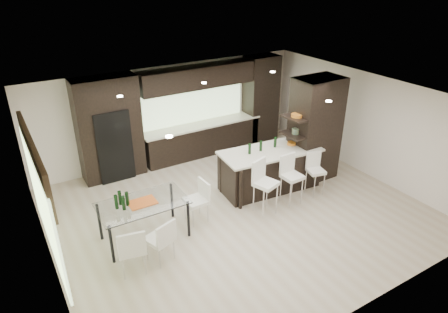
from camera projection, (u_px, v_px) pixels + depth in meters
ground at (237, 211)px, 9.28m from camera, size 8.00×8.00×0.00m
back_wall at (171, 112)px, 11.38m from camera, size 8.00×0.02×2.70m
left_wall at (42, 212)px, 6.83m from camera, size 0.02×7.00×2.70m
right_wall at (365, 124)px, 10.55m from camera, size 0.02×7.00×2.70m
ceiling at (239, 99)px, 8.10m from camera, size 8.00×7.00×0.02m
window_left at (43, 206)px, 7.00m from camera, size 0.04×3.20×1.90m
window_back at (191, 102)px, 11.54m from camera, size 3.40×0.04×1.20m
stone_accent at (34, 160)px, 6.62m from camera, size 0.08×3.00×0.80m
ceiling_spots at (233, 97)px, 8.30m from camera, size 4.00×3.00×0.02m
back_cabinetry at (192, 112)px, 11.36m from camera, size 6.80×0.68×2.70m
refrigerator at (112, 144)px, 10.38m from camera, size 0.90×0.68×1.90m
partition_column at (315, 129)px, 10.21m from camera, size 1.20×0.80×2.70m
kitchen_island at (269, 169)px, 10.02m from camera, size 2.61×1.32×1.05m
stool_left at (265, 193)px, 8.99m from camera, size 0.58×0.58×1.04m
stool_mid at (291, 185)px, 9.37m from camera, size 0.45×0.45×0.98m
stool_right at (315, 178)px, 9.77m from camera, size 0.46×0.46×0.87m
bench at (267, 177)px, 10.17m from camera, size 1.50×1.01×0.54m
floor_vase at (311, 163)px, 10.17m from camera, size 0.44×0.44×1.17m
dining_table at (144, 220)px, 8.19m from camera, size 1.77×1.00×0.85m
chair_near at (160, 241)px, 7.57m from camera, size 0.59×0.59×0.86m
chair_far at (132, 251)px, 7.29m from camera, size 0.59×0.59×0.92m
chair_end at (196, 204)px, 8.75m from camera, size 0.49×0.49×0.87m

